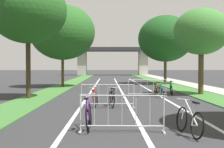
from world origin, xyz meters
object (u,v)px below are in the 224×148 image
Objects in this scene: bicycle_teal_0 at (161,91)px; bicycle_yellow_2 at (156,90)px; bicycle_green_3 at (171,89)px; bicycle_purple_4 at (89,116)px; bicycle_silver_5 at (189,121)px; crowd_barrier_second at (107,96)px; bicycle_red_1 at (95,99)px; tree_right_cypress_far at (201,32)px; tree_left_pine_near at (28,11)px; crowd_barrier_nearest at (122,114)px; tree_left_oak_mid at (63,32)px; crowd_barrier_third at (147,88)px; bicycle_black_6 at (112,98)px; tree_right_oak_near at (165,39)px.

bicycle_yellow_2 is at bearing -79.17° from bicycle_teal_0.
bicycle_green_3 is 10.87m from bicycle_purple_4.
bicycle_silver_5 is at bearing -16.17° from bicycle_purple_4.
crowd_barrier_second reaches higher than bicycle_red_1.
tree_left_pine_near is at bearing -167.84° from tree_right_cypress_far.
bicycle_yellow_2 is (3.06, 5.30, -0.15)m from crowd_barrier_second.
crowd_barrier_nearest reaches higher than bicycle_green_3.
tree_left_oak_mid is 4.42× the size of bicycle_purple_4.
crowd_barrier_second is at bearing 94.83° from crowd_barrier_nearest.
tree_right_cypress_far is 3.36× the size of bicycle_purple_4.
tree_right_cypress_far is 4.81m from bicycle_yellow_2.
crowd_barrier_third reaches higher than bicycle_green_3.
bicycle_yellow_2 is at bearing 76.22° from bicycle_silver_5.
bicycle_teal_0 is 9.59m from bicycle_purple_4.
bicycle_silver_5 is (2.20, -5.23, -0.14)m from crowd_barrier_second.
bicycle_red_1 is 6.73m from bicycle_green_3.
crowd_barrier_nearest is at bearing -76.24° from tree_left_oak_mid.
tree_left_oak_mid is 14.58m from crowd_barrier_second.
bicycle_green_3 is (0.83, 1.03, 0.03)m from bicycle_teal_0.
tree_right_cypress_far is 8.86m from bicycle_black_6.
bicycle_black_6 is (0.74, 4.79, -0.01)m from bicycle_purple_4.
bicycle_yellow_2 reaches higher than bicycle_black_6.
crowd_barrier_nearest is 5.27m from bicycle_black_6.
crowd_barrier_nearest is at bearing -101.69° from crowd_barrier_third.
tree_left_pine_near is 3.99× the size of bicycle_black_6.
tree_left_oak_mid is 11.62m from bicycle_yellow_2.
tree_right_oak_near is 4.56× the size of bicycle_teal_0.
bicycle_green_3 is (8.07, -7.85, -4.52)m from tree_left_oak_mid.
tree_right_cypress_far is at bearing 61.77° from bicycle_silver_5.
bicycle_black_6 is (-5.86, -5.50, -3.71)m from tree_right_cypress_far.
bicycle_red_1 is (-3.77, -3.88, -0.01)m from bicycle_teal_0.
tree_left_oak_mid is 4.47× the size of bicycle_green_3.
tree_right_cypress_far is 3.40× the size of bicycle_green_3.
crowd_barrier_second is at bearing -135.81° from tree_right_cypress_far.
crowd_barrier_second is at bearing -73.11° from tree_left_oak_mid.
tree_left_oak_mid reaches higher than crowd_barrier_third.
bicycle_red_1 is (3.48, -12.76, -4.56)m from tree_left_oak_mid.
tree_right_oak_near is 4.48× the size of bicycle_yellow_2.
bicycle_teal_0 is 0.92× the size of bicycle_black_6.
bicycle_black_6 is (-3.84, -5.07, -0.01)m from bicycle_green_3.
bicycle_purple_4 is (3.49, -17.72, -4.52)m from tree_left_oak_mid.
bicycle_purple_4 is at bearing -86.35° from bicycle_red_1.
bicycle_teal_0 is at bearing 67.46° from bicycle_purple_4.
crowd_barrier_nearest is at bearing 84.89° from bicycle_black_6.
bicycle_purple_4 is at bearing -107.23° from bicycle_green_3.
bicycle_red_1 reaches higher than bicycle_teal_0.
tree_left_pine_near reaches higher than crowd_barrier_second.
crowd_barrier_second is 0.80m from bicycle_red_1.
tree_right_oak_near is at bearing -100.29° from bicycle_yellow_2.
tree_right_oak_near is 23.62m from bicycle_purple_4.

